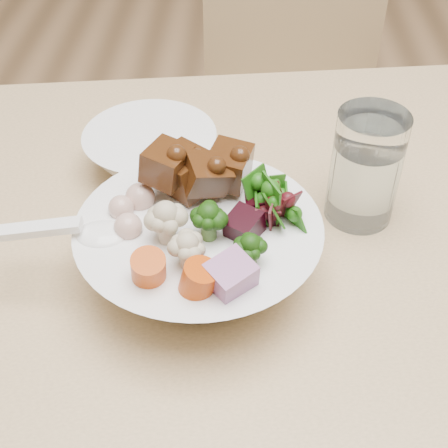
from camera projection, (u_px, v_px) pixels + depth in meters
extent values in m
cube|color=#D7B27E|center=(439.00, 260.00, 0.70)|extent=(1.56, 1.01, 0.04)
cube|color=tan|center=(296.00, 142.00, 1.33)|extent=(0.41, 0.41, 0.04)
cube|color=tan|center=(294.00, 11.00, 1.32)|extent=(0.39, 0.05, 0.42)
cylinder|color=tan|center=(221.00, 269.00, 1.35)|extent=(0.03, 0.03, 0.39)
cylinder|color=tan|center=(372.00, 267.00, 1.35)|extent=(0.03, 0.03, 0.39)
cylinder|color=tan|center=(218.00, 177.00, 1.59)|extent=(0.03, 0.03, 0.39)
cylinder|color=tan|center=(346.00, 175.00, 1.60)|extent=(0.03, 0.03, 0.39)
sphere|color=black|center=(209.00, 226.00, 0.59)|extent=(0.04, 0.04, 0.04)
sphere|color=#C0B291|center=(167.00, 228.00, 0.58)|extent=(0.04, 0.04, 0.04)
cube|color=black|center=(261.00, 209.00, 0.61)|extent=(0.04, 0.04, 0.03)
cube|color=#905787|center=(231.00, 277.00, 0.54)|extent=(0.05, 0.06, 0.04)
cylinder|color=#D55705|center=(149.00, 270.00, 0.55)|extent=(0.04, 0.04, 0.03)
sphere|color=#CB9E8E|center=(128.00, 227.00, 0.60)|extent=(0.03, 0.03, 0.03)
ellipsoid|color=white|center=(102.00, 236.00, 0.60)|extent=(0.05, 0.04, 0.02)
cube|color=white|center=(31.00, 230.00, 0.60)|extent=(0.10, 0.02, 0.02)
cylinder|color=white|center=(366.00, 168.00, 0.69)|extent=(0.08, 0.08, 0.13)
cylinder|color=white|center=(363.00, 180.00, 0.70)|extent=(0.07, 0.07, 0.09)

